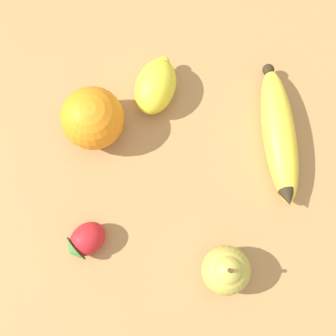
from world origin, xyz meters
name	(u,v)px	position (x,y,z in m)	size (l,w,h in m)	color
ground_plane	(239,172)	(0.00, 0.00, 0.00)	(3.00, 3.00, 0.00)	#A87A47
banana	(278,134)	(0.07, 0.00, 0.02)	(0.15, 0.19, 0.04)	yellow
orange	(93,118)	(-0.11, 0.19, 0.04)	(0.09, 0.09, 0.09)	orange
pear	(226,270)	(-0.11, -0.09, 0.04)	(0.07, 0.07, 0.08)	#B7AD47
strawberry	(85,241)	(-0.23, 0.07, 0.02)	(0.06, 0.04, 0.04)	red
lemon	(156,86)	(-0.01, 0.17, 0.03)	(0.10, 0.09, 0.06)	yellow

